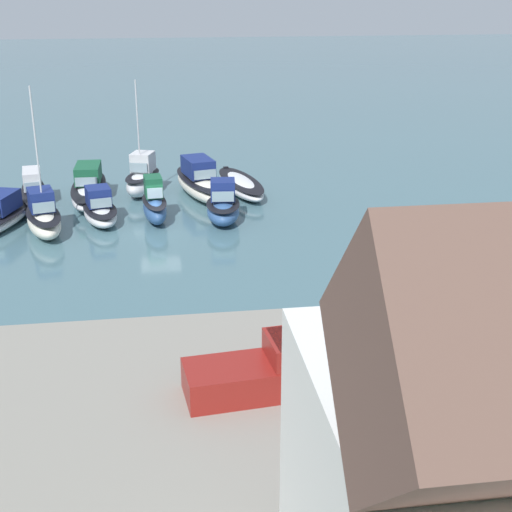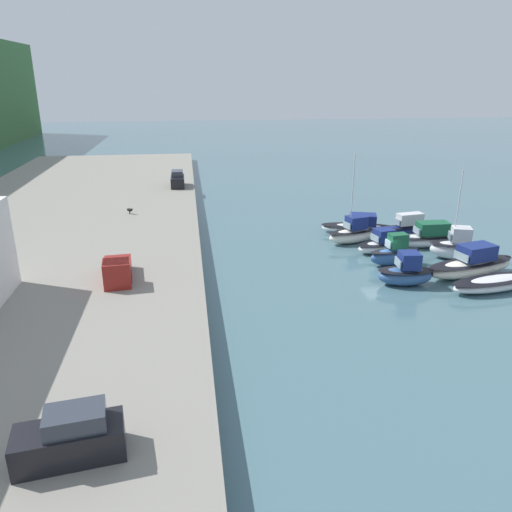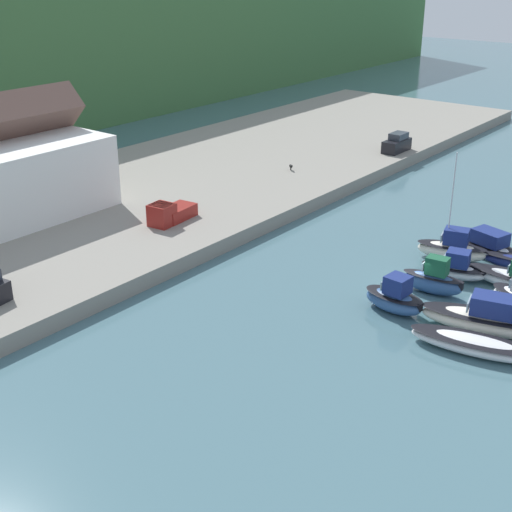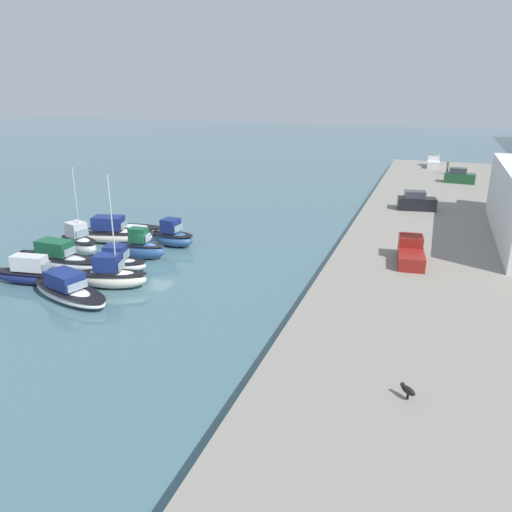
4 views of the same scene
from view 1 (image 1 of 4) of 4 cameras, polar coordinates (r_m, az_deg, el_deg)
The scene contains 11 objects.
ground_plane at distance 44.67m, azimuth -7.75°, elevation 2.30°, with size 320.00×320.00×0.00m, color #476B75.
moored_boat_0 at distance 45.00m, azimuth -2.65°, elevation 3.94°, with size 2.47×4.54×2.70m.
moored_boat_1 at distance 45.62m, azimuth -8.13°, elevation 4.09°, with size 1.90×4.61×2.87m.
moored_boat_2 at distance 45.98m, azimuth -12.39°, elevation 3.60°, with size 3.01×5.16×2.26m.
moored_boat_3 at distance 44.74m, azimuth -16.65°, elevation 2.97°, with size 3.28×5.81×8.84m.
moored_boat_5 at distance 51.60m, azimuth -1.24°, elevation 5.72°, with size 3.71×8.35×1.04m.
moored_boat_6 at distance 50.83m, azimuth -4.51°, elevation 5.90°, with size 4.33×8.73×2.66m.
moored_boat_7 at distance 51.58m, azimuth -9.04°, elevation 6.11°, with size 3.33×5.08×8.09m.
moored_boat_8 at distance 50.99m, azimuth -13.22°, elevation 5.34°, with size 2.39×8.66×2.44m.
moored_boat_9 at distance 50.84m, azimuth -17.37°, elevation 4.85°, with size 2.76×7.94×2.37m.
pickup_truck_1 at distance 24.18m, azimuth 0.96°, elevation -9.02°, with size 4.90×2.44×1.90m.
Camera 1 is at (-0.08, 42.33, 14.27)m, focal length 50.00 mm.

